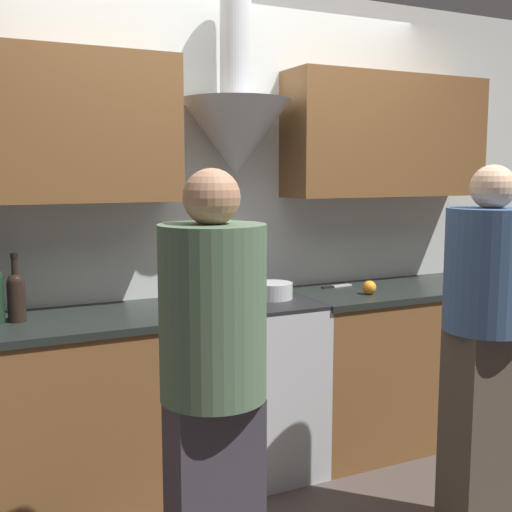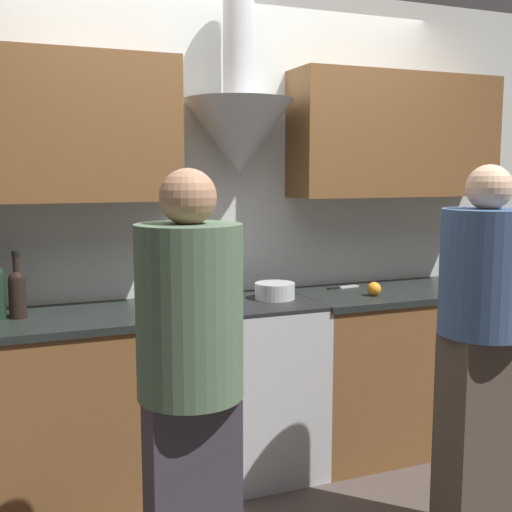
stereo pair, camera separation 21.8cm
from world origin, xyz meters
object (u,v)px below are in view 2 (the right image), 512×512
(stock_pot, at_px, (218,289))
(orange_fruit, at_px, (374,289))
(wine_bottle_5, at_px, (17,291))
(person_foreground_left, at_px, (191,387))
(mixing_bowl, at_px, (275,291))
(person_foreground_right, at_px, (482,343))
(stove_range, at_px, (249,386))

(stock_pot, bearing_deg, orange_fruit, -11.35)
(wine_bottle_5, bearing_deg, person_foreground_left, -65.25)
(mixing_bowl, bearing_deg, orange_fruit, -13.10)
(person_foreground_left, distance_m, person_foreground_right, 1.27)
(mixing_bowl, bearing_deg, stove_range, -176.62)
(person_foreground_left, bearing_deg, person_foreground_right, 2.27)
(stock_pot, distance_m, person_foreground_left, 1.21)
(wine_bottle_5, bearing_deg, stock_pot, 0.88)
(wine_bottle_5, height_order, mixing_bowl, wine_bottle_5)
(wine_bottle_5, xyz_separation_m, mixing_bowl, (1.28, -0.03, -0.08))
(stock_pot, height_order, person_foreground_right, person_foreground_right)
(wine_bottle_5, distance_m, person_foreground_left, 1.22)
(wine_bottle_5, relative_size, person_foreground_left, 0.19)
(stock_pot, bearing_deg, wine_bottle_5, -179.12)
(wine_bottle_5, bearing_deg, mixing_bowl, -1.30)
(person_foreground_right, bearing_deg, orange_fruit, 87.31)
(person_foreground_left, bearing_deg, wine_bottle_5, 114.75)
(wine_bottle_5, distance_m, person_foreground_right, 2.06)
(stove_range, distance_m, mixing_bowl, 0.52)
(stock_pot, distance_m, orange_fruit, 0.86)
(stock_pot, bearing_deg, person_foreground_right, -53.13)
(stove_range, xyz_separation_m, mixing_bowl, (0.15, 0.01, 0.50))
(stock_pot, height_order, person_foreground_left, person_foreground_left)
(stock_pot, relative_size, person_foreground_left, 0.16)
(stove_range, distance_m, person_foreground_left, 1.30)
(mixing_bowl, height_order, orange_fruit, mixing_bowl)
(orange_fruit, bearing_deg, person_foreground_left, -144.15)
(stock_pot, height_order, mixing_bowl, stock_pot)
(stock_pot, relative_size, orange_fruit, 3.33)
(orange_fruit, bearing_deg, person_foreground_right, -92.69)
(orange_fruit, relative_size, person_foreground_left, 0.05)
(wine_bottle_5, xyz_separation_m, person_foreground_left, (0.51, -1.10, -0.17))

